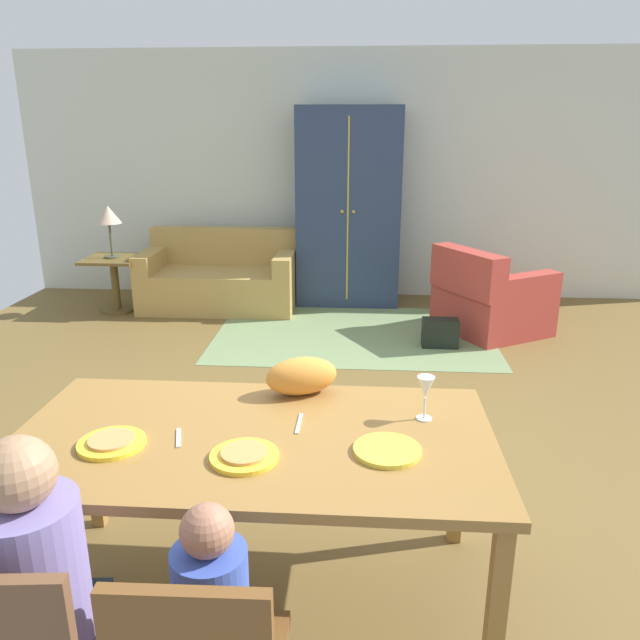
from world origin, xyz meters
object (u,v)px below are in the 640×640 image
Objects in this scene: side_table at (115,277)px; handbag at (440,333)px; couch at (221,279)px; armchair at (489,300)px; table_lamp at (108,217)px; dining_table at (254,450)px; plate_near_woman at (387,450)px; wine_glass at (426,389)px; plate_near_man at (112,443)px; cat at (302,376)px; plate_near_child at (244,456)px; armoire at (349,208)px; person_man at (46,611)px.

side_table is 1.81× the size of handbag.
couch is 1.39× the size of armchair.
table_lamp reaches higher than couch.
armchair reaches higher than dining_table.
plate_near_woman is at bearing -56.84° from side_table.
wine_glass reaches higher than plate_near_woman.
plate_near_man is at bearing -82.10° from couch.
cat reaches higher than dining_table.
handbag is at bearing 71.47° from plate_near_child.
side_table is at bearing 173.62° from armchair.
side_table is (-3.82, 0.43, 0.06)m from armchair.
couch reaches higher than plate_near_man.
armoire is (0.25, 4.77, 0.28)m from plate_near_child.
plate_near_man is at bearing -116.47° from handbag.
cat is at bearing 75.32° from plate_near_child.
armoire is (-0.42, 4.41, 0.16)m from wine_glass.
armchair is at bearing 65.92° from dining_table.
person_man reaches higher than dining_table.
plate_near_man is 4.51m from table_lamp.
person_man is 0.95× the size of armchair.
table_lamp is at bearing 126.56° from wine_glass.
person_man reaches higher than plate_near_man.
person_man is 3.47× the size of handbag.
armoire is 1.91m from handbag.
plate_near_man reaches higher than dining_table.
wine_glass is 0.57m from cat.
plate_near_child is at bearing -62.53° from table_lamp.
couch is at bearing 104.10° from plate_near_child.
person_man is (-1.03, -0.58, -0.26)m from plate_near_woman.
armoire reaches higher than plate_near_man.
couch is (-1.80, 4.13, -0.59)m from wine_glass.
dining_table is at bearing 52.71° from person_man.
table_lamp is 1.69× the size of handbag.
dining_table is at bearing 13.17° from plate_near_man.
plate_near_child is at bearing -6.67° from plate_near_man.
plate_near_child is 1.00× the size of plate_near_woman.
armoire is (-1.37, 0.96, 0.73)m from armchair.
person_man is 4.18m from handbag.
plate_near_child is 4.79m from armoire.
cat is 0.27× the size of armchair.
armoire is at bearing 81.74° from person_man.
wine_glass is 0.58× the size of handbag.
dining_table is at bearing -164.99° from wine_glass.
table_lamp is at bearing 117.47° from plate_near_child.
table_lamp is (-2.35, 3.66, 0.16)m from cat.
dining_table is 0.20m from plate_near_child.
armoire reaches higher than handbag.
armchair reaches higher than handbag.
handbag is (2.25, -1.16, -0.17)m from couch.
couch is at bearing 87.79° from cat.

